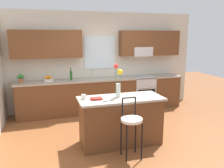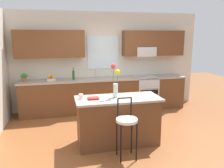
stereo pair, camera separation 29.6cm
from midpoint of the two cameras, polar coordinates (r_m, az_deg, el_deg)
ground_plane at (r=4.91m, az=4.28°, el=-12.79°), size 14.00×14.00×0.00m
back_wall_assembly at (r=6.40m, az=-0.70°, el=7.13°), size 5.60×0.50×2.70m
counter_run at (r=6.30m, az=-0.33°, el=-2.61°), size 4.56×0.64×0.92m
sink_faucet at (r=6.27m, az=-2.82°, el=2.86°), size 0.02×0.13×0.23m
oven_range at (r=6.63m, az=9.61°, el=-2.09°), size 0.60×0.64×0.92m
kitchen_island at (r=4.41m, az=3.46°, el=-9.19°), size 1.60×0.69×0.92m
bar_stool_near at (r=3.85m, az=5.90°, el=-9.69°), size 0.36×0.36×1.04m
flower_vase at (r=4.22m, az=2.91°, el=0.69°), size 0.18×0.10×0.64m
mug_ceramic at (r=4.19m, az=-5.85°, el=-3.14°), size 0.08×0.08×0.09m
cookbook at (r=4.16m, az=-2.71°, el=-3.63°), size 0.20×0.15×0.03m
fruit_bowl_oranges at (r=6.04m, az=-13.69°, el=1.32°), size 0.24×0.24×0.16m
bottle_olive_oil at (r=6.05m, az=-8.27°, el=2.30°), size 0.06×0.06×0.32m
potted_plant_small at (r=6.07m, az=-19.91°, el=1.67°), size 0.18×0.12×0.22m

